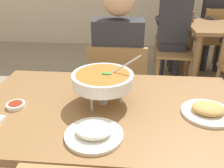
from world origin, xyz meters
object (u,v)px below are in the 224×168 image
patron_bg_middle (170,18)px  chair_bg_right (174,45)px  chair_diner_main (118,90)px  chair_bg_left (214,37)px  curry_bowl (103,80)px  dining_table_main (109,126)px  sauce_dish (16,105)px  patron_bg_right (173,26)px  rice_plate (94,132)px  patron_bg_left (216,18)px  chair_bg_middle (178,34)px  appetizer_plate (208,111)px  diner_main (118,61)px

patron_bg_middle → chair_bg_right: bearing=-88.0°
chair_diner_main → chair_bg_left: (1.23, 1.74, 0.00)m
curry_bowl → chair_bg_right: size_ratio=0.37×
dining_table_main → patron_bg_middle: size_ratio=1.01×
sauce_dish → patron_bg_right: bearing=62.9°
rice_plate → patron_bg_middle: 2.77m
patron_bg_right → chair_bg_left: bearing=34.0°
chair_diner_main → chair_bg_right: (0.62, 1.30, 0.00)m
dining_table_main → patron_bg_middle: (0.61, 2.46, 0.09)m
sauce_dish → patron_bg_left: 3.07m
rice_plate → chair_bg_middle: size_ratio=0.27×
chair_bg_middle → patron_bg_left: patron_bg_left is taller
patron_bg_left → curry_bowl: bearing=-117.2°
chair_bg_left → patron_bg_right: patron_bg_right is taller
chair_bg_left → appetizer_plate: bearing=-107.2°
patron_bg_middle → chair_diner_main: bearing=-108.9°
curry_bowl → chair_bg_left: curry_bowl is taller
diner_main → appetizer_plate: 0.89m
dining_table_main → sauce_dish: 0.48m
curry_bowl → patron_bg_left: bearing=62.8°
patron_bg_right → chair_diner_main: bearing=-114.2°
appetizer_plate → dining_table_main: bearing=176.0°
sauce_dish → rice_plate: bearing=-24.9°
diner_main → patron_bg_middle: same height
diner_main → appetizer_plate: (0.46, -0.75, 0.05)m
rice_plate → appetizer_plate: same height
chair_bg_middle → patron_bg_right: size_ratio=0.69×
chair_diner_main → chair_bg_left: same height
sauce_dish → chair_bg_right: chair_bg_right is taller
curry_bowl → chair_bg_middle: curry_bowl is taller
sauce_dish → chair_bg_middle: 2.83m
diner_main → patron_bg_right: size_ratio=1.00×
dining_table_main → sauce_dish: bearing=-174.1°
curry_bowl → patron_bg_middle: size_ratio=0.25×
rice_plate → chair_bg_middle: (0.78, 2.75, -0.29)m
rice_plate → patron_bg_right: (0.63, 2.23, -0.05)m
curry_bowl → sauce_dish: bearing=-169.4°
chair_bg_right → patron_bg_middle: size_ratio=0.69×
appetizer_plate → patron_bg_left: 2.65m
dining_table_main → chair_bg_left: bearing=63.2°
sauce_dish → chair_bg_middle: chair_bg_middle is taller
rice_plate → patron_bg_left: bearing=65.0°
dining_table_main → appetizer_plate: appetizer_plate is taller
diner_main → chair_bg_left: 2.11m
chair_bg_left → chair_bg_right: same height
chair_bg_middle → sauce_dish: bearing=-115.2°
diner_main → chair_bg_right: 1.43m
dining_table_main → chair_bg_middle: bearing=73.5°
chair_bg_middle → chair_diner_main: bearing=-112.2°
dining_table_main → chair_diner_main: 0.70m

